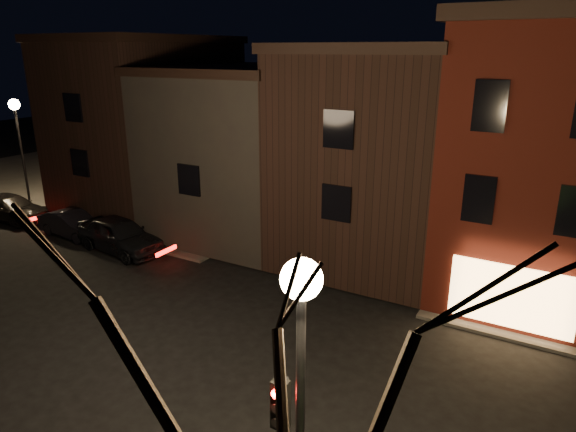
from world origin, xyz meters
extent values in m
plane|color=black|center=(0.00, 0.00, 0.00)|extent=(120.00, 120.00, 0.00)
cube|color=#2D2B28|center=(-20.00, 20.00, 0.06)|extent=(30.00, 30.00, 0.12)
cube|color=#4E150E|center=(8.00, 9.50, 5.12)|extent=(6.00, 8.00, 10.00)
cube|color=black|center=(8.00, 9.50, 10.37)|extent=(6.50, 8.50, 0.50)
cube|color=#FFC172|center=(8.00, 5.45, 1.42)|extent=(4.00, 0.12, 2.20)
cube|color=black|center=(1.50, 10.50, 4.62)|extent=(7.00, 10.00, 9.00)
cube|color=black|center=(1.50, 10.50, 9.32)|extent=(7.30, 10.30, 0.40)
cube|color=black|center=(-5.75, 10.50, 4.12)|extent=(7.50, 10.00, 8.00)
cube|color=black|center=(-5.75, 10.50, 8.32)|extent=(7.80, 10.30, 0.40)
cube|color=black|center=(-13.00, 10.50, 4.87)|extent=(7.00, 10.00, 9.50)
cube|color=black|center=(-13.00, 10.50, 9.82)|extent=(7.30, 10.30, 0.40)
sphere|color=#FFD18C|center=(6.20, -6.00, 6.30)|extent=(0.60, 0.60, 0.60)
cylinder|color=black|center=(-19.00, 6.20, 3.12)|extent=(0.14, 0.14, 6.00)
sphere|color=#FFD18C|center=(-19.00, 6.20, 6.30)|extent=(0.60, 0.60, 0.60)
cube|color=black|center=(5.60, -5.58, 3.72)|extent=(0.28, 0.22, 0.90)
cylinder|color=#FF0C07|center=(5.60, -5.70, 4.00)|extent=(0.18, 0.06, 0.18)
cylinder|color=black|center=(5.60, -5.70, 3.72)|extent=(0.18, 0.06, 0.18)
cylinder|color=black|center=(5.60, -5.70, 3.44)|extent=(0.18, 0.06, 0.18)
imported|color=black|center=(-9.24, 4.27, 0.84)|extent=(5.11, 2.55, 1.67)
imported|color=black|center=(-12.94, 4.47, 0.68)|extent=(4.18, 1.65, 1.35)
imported|color=black|center=(-18.21, 4.50, 0.72)|extent=(5.09, 2.37, 1.44)
camera|label=1|loc=(9.25, -11.65, 9.31)|focal=32.00mm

